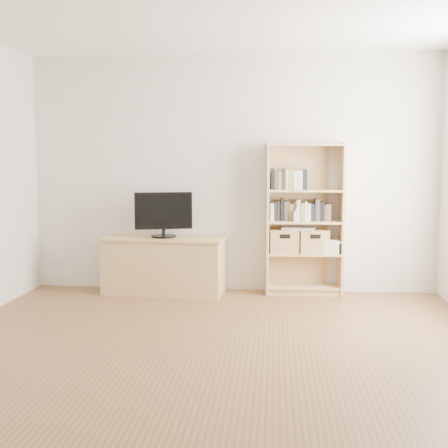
# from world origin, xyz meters

# --- Properties ---
(floor) EXTENTS (4.50, 5.00, 0.01)m
(floor) POSITION_xyz_m (0.00, 0.00, 0.00)
(floor) COLOR brown
(floor) RESTS_ON ground
(back_wall) EXTENTS (4.50, 0.02, 2.60)m
(back_wall) POSITION_xyz_m (0.00, 2.50, 1.30)
(back_wall) COLOR silver
(back_wall) RESTS_ON floor
(front_wall) EXTENTS (4.50, 0.02, 2.60)m
(front_wall) POSITION_xyz_m (0.00, -2.50, 1.30)
(front_wall) COLOR silver
(front_wall) RESTS_ON floor
(tv_stand) EXTENTS (1.33, 0.60, 0.59)m
(tv_stand) POSITION_xyz_m (-0.73, 2.26, 0.30)
(tv_stand) COLOR tan
(tv_stand) RESTS_ON floor
(bookshelf) EXTENTS (0.83, 0.33, 1.64)m
(bookshelf) POSITION_xyz_m (0.79, 2.35, 0.82)
(bookshelf) COLOR tan
(bookshelf) RESTS_ON floor
(television) EXTENTS (0.61, 0.21, 0.49)m
(television) POSITION_xyz_m (-0.73, 2.26, 0.87)
(television) COLOR black
(television) RESTS_ON tv_stand
(books_row_mid) EXTENTS (0.89, 0.18, 0.24)m
(books_row_mid) POSITION_xyz_m (0.79, 2.37, 0.92)
(books_row_mid) COLOR beige
(books_row_mid) RESTS_ON bookshelf
(books_row_upper) EXTENTS (0.37, 0.14, 0.19)m
(books_row_upper) POSITION_xyz_m (0.61, 2.36, 1.24)
(books_row_upper) COLOR beige
(books_row_upper) RESTS_ON bookshelf
(baby_monitor) EXTENTS (0.06, 0.04, 0.11)m
(baby_monitor) POSITION_xyz_m (0.70, 2.26, 0.86)
(baby_monitor) COLOR white
(baby_monitor) RESTS_ON bookshelf
(basket_left) EXTENTS (0.33, 0.28, 0.25)m
(basket_left) POSITION_xyz_m (0.57, 2.34, 0.58)
(basket_left) COLOR #A5804A
(basket_left) RESTS_ON bookshelf
(basket_right) EXTENTS (0.33, 0.28, 0.25)m
(basket_right) POSITION_xyz_m (0.89, 2.35, 0.58)
(basket_right) COLOR #A5804A
(basket_right) RESTS_ON bookshelf
(laptop) EXTENTS (0.37, 0.30, 0.03)m
(laptop) POSITION_xyz_m (0.73, 2.34, 0.72)
(laptop) COLOR silver
(laptop) RESTS_ON basket_left
(magazine_stack) EXTENTS (0.22, 0.29, 0.13)m
(magazine_stack) POSITION_xyz_m (1.07, 2.36, 0.52)
(magazine_stack) COLOR silver
(magazine_stack) RESTS_ON bookshelf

